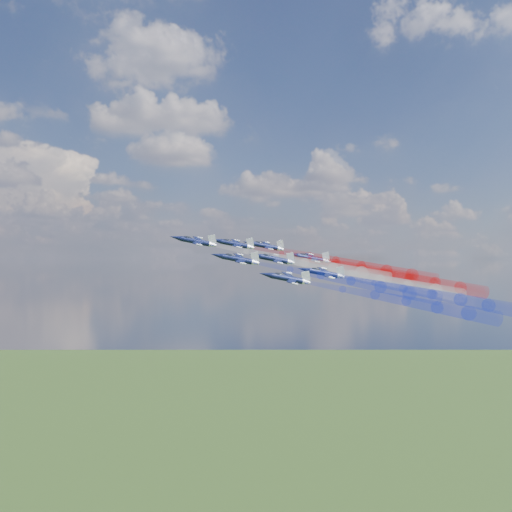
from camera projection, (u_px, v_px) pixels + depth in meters
name	position (u px, v px, depth m)	size (l,w,h in m)	color
jet_lead	(195.00, 241.00, 149.75)	(10.08, 12.60, 3.36)	black
trail_lead	(305.00, 263.00, 153.61)	(4.20, 48.10, 4.20)	white
jet_inner_left	(237.00, 259.00, 142.25)	(10.08, 12.60, 3.36)	black
trail_inner_left	(351.00, 281.00, 146.12)	(4.20, 48.10, 4.20)	#192DDC
jet_inner_right	(234.00, 244.00, 159.12)	(10.08, 12.60, 3.36)	black
trail_inner_right	(336.00, 264.00, 162.99)	(4.20, 48.10, 4.20)	red
jet_outer_left	(287.00, 278.00, 133.69)	(10.08, 12.60, 3.36)	black
trail_outer_left	(406.00, 301.00, 137.56)	(4.20, 48.10, 4.20)	#192DDC
jet_center_third	(274.00, 259.00, 150.94)	(10.08, 12.60, 3.36)	black
trail_center_third	(380.00, 280.00, 154.80)	(4.20, 48.10, 4.20)	white
jet_outer_right	(265.00, 246.00, 167.88)	(10.08, 12.60, 3.36)	black
trail_outer_right	(361.00, 265.00, 171.74)	(4.20, 48.10, 4.20)	red
jet_rear_left	(323.00, 273.00, 145.75)	(10.08, 12.60, 3.36)	black
trail_rear_left	(432.00, 294.00, 149.62)	(4.20, 48.10, 4.20)	#192DDC
jet_rear_right	(310.00, 258.00, 161.75)	(10.08, 12.60, 3.36)	black
trail_rear_right	(409.00, 278.00, 165.62)	(4.20, 48.10, 4.20)	red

